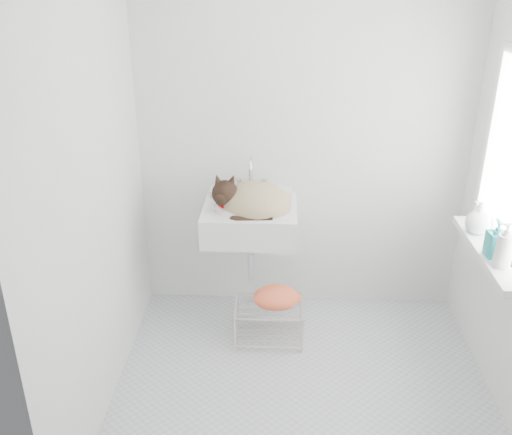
{
  "coord_description": "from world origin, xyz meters",
  "views": [
    {
      "loc": [
        -0.17,
        -2.62,
        2.3
      ],
      "look_at": [
        -0.29,
        0.5,
        0.88
      ],
      "focal_mm": 39.84,
      "sensor_mm": 36.0,
      "label": 1
    }
  ],
  "objects_px": {
    "wire_rack": "(269,319)",
    "bottle_b": "(493,256)",
    "cat": "(251,201)",
    "bottle_a": "(500,266)",
    "bottle_c": "(476,232)",
    "sink": "(250,206)"
  },
  "relations": [
    {
      "from": "sink",
      "to": "bottle_a",
      "type": "relative_size",
      "value": 2.88
    },
    {
      "from": "bottle_a",
      "to": "bottle_c",
      "type": "relative_size",
      "value": 1.09
    },
    {
      "from": "bottle_a",
      "to": "bottle_c",
      "type": "distance_m",
      "value": 0.4
    },
    {
      "from": "sink",
      "to": "bottle_c",
      "type": "relative_size",
      "value": 3.15
    },
    {
      "from": "sink",
      "to": "cat",
      "type": "bearing_deg",
      "value": -58.62
    },
    {
      "from": "cat",
      "to": "bottle_c",
      "type": "bearing_deg",
      "value": -2.18
    },
    {
      "from": "bottle_a",
      "to": "bottle_c",
      "type": "xyz_separation_m",
      "value": [
        0.0,
        0.4,
        0.0
      ]
    },
    {
      "from": "cat",
      "to": "bottle_a",
      "type": "relative_size",
      "value": 2.53
    },
    {
      "from": "sink",
      "to": "bottle_c",
      "type": "height_order",
      "value": "sink"
    },
    {
      "from": "bottle_a",
      "to": "bottle_b",
      "type": "xyz_separation_m",
      "value": [
        0.0,
        0.11,
        0.0
      ]
    },
    {
      "from": "wire_rack",
      "to": "bottle_a",
      "type": "distance_m",
      "value": 1.48
    },
    {
      "from": "bottle_b",
      "to": "cat",
      "type": "bearing_deg",
      "value": 155.52
    },
    {
      "from": "cat",
      "to": "bottle_b",
      "type": "relative_size",
      "value": 2.53
    },
    {
      "from": "sink",
      "to": "wire_rack",
      "type": "distance_m",
      "value": 0.75
    },
    {
      "from": "cat",
      "to": "wire_rack",
      "type": "height_order",
      "value": "cat"
    },
    {
      "from": "sink",
      "to": "bottle_b",
      "type": "relative_size",
      "value": 2.89
    },
    {
      "from": "sink",
      "to": "wire_rack",
      "type": "xyz_separation_m",
      "value": [
        0.13,
        -0.24,
        -0.7
      ]
    },
    {
      "from": "bottle_b",
      "to": "bottle_c",
      "type": "relative_size",
      "value": 1.09
    },
    {
      "from": "sink",
      "to": "bottle_c",
      "type": "distance_m",
      "value": 1.38
    },
    {
      "from": "wire_rack",
      "to": "bottle_a",
      "type": "xyz_separation_m",
      "value": [
        1.21,
        -0.49,
        0.7
      ]
    },
    {
      "from": "bottle_a",
      "to": "bottle_c",
      "type": "height_order",
      "value": "bottle_a"
    },
    {
      "from": "wire_rack",
      "to": "bottle_b",
      "type": "xyz_separation_m",
      "value": [
        1.21,
        -0.38,
        0.7
      ]
    }
  ]
}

